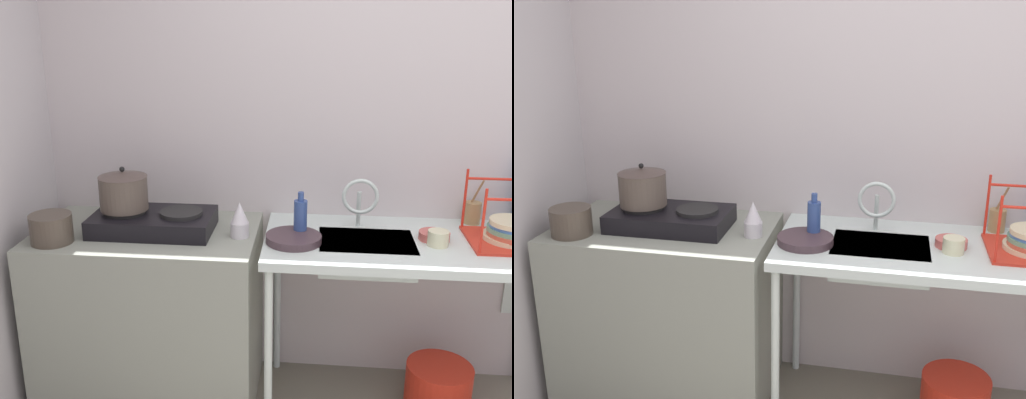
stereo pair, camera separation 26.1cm
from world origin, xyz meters
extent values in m
cube|color=#BEB5B7|center=(0.00, 1.58, 1.25)|extent=(4.48, 0.10, 2.50)
cube|color=gray|center=(-1.27, 1.22, 0.43)|extent=(1.03, 0.64, 0.87)
cube|color=silver|center=(-0.05, 1.22, 0.85)|extent=(1.34, 0.64, 0.04)
cylinder|color=silver|center=(-0.68, 0.94, 0.41)|extent=(0.04, 0.04, 0.83)
cylinder|color=silver|center=(-0.68, 1.49, 0.41)|extent=(0.04, 0.04, 0.83)
cube|color=black|center=(-1.24, 1.22, 0.91)|extent=(0.55, 0.33, 0.08)
cylinder|color=black|center=(-1.37, 1.22, 0.96)|extent=(0.19, 0.19, 0.02)
cylinder|color=black|center=(-1.10, 1.22, 0.96)|extent=(0.19, 0.19, 0.02)
cylinder|color=#4F443B|center=(-1.37, 1.22, 1.04)|extent=(0.22, 0.22, 0.15)
cone|color=#493C37|center=(-1.37, 1.22, 1.13)|extent=(0.22, 0.22, 0.02)
sphere|color=black|center=(-1.37, 1.22, 1.16)|extent=(0.02, 0.02, 0.02)
cylinder|color=#483E34|center=(-1.64, 1.03, 0.93)|extent=(0.18, 0.18, 0.13)
cylinder|color=silver|center=(-0.83, 1.18, 0.90)|extent=(0.08, 0.08, 0.07)
cone|color=silver|center=(-0.83, 1.18, 0.98)|extent=(0.08, 0.08, 0.09)
cube|color=silver|center=(-0.26, 1.20, 0.80)|extent=(0.42, 0.31, 0.13)
cylinder|color=silver|center=(-0.29, 1.38, 0.95)|extent=(0.02, 0.02, 0.17)
torus|color=silver|center=(-0.29, 1.30, 1.03)|extent=(0.17, 0.02, 0.17)
cylinder|color=#3F2E34|center=(-0.59, 1.14, 0.88)|extent=(0.25, 0.25, 0.03)
cylinder|color=red|center=(0.19, 1.07, 1.01)|extent=(0.01, 0.01, 0.29)
cylinder|color=red|center=(0.19, 1.39, 1.01)|extent=(0.01, 0.01, 0.29)
cylinder|color=red|center=(0.37, 1.39, 1.11)|extent=(0.36, 0.01, 0.01)
cube|color=red|center=(0.37, 1.23, 0.87)|extent=(0.38, 0.34, 0.01)
cylinder|color=beige|center=(0.36, 1.24, 0.89)|extent=(0.24, 0.24, 0.02)
cylinder|color=beige|center=(0.04, 1.17, 0.90)|extent=(0.09, 0.09, 0.07)
cylinder|color=#BC5750|center=(0.03, 1.24, 0.88)|extent=(0.14, 0.14, 0.04)
cylinder|color=navy|center=(-0.56, 1.21, 0.95)|extent=(0.06, 0.06, 0.17)
cylinder|color=navy|center=(-0.56, 1.21, 1.06)|extent=(0.03, 0.03, 0.04)
cylinder|color=#9A794D|center=(0.25, 1.48, 0.92)|extent=(0.07, 0.07, 0.11)
cylinder|color=olive|center=(0.25, 1.48, 1.00)|extent=(0.07, 0.06, 0.19)
cylinder|color=red|center=(0.11, 1.20, 0.12)|extent=(0.31, 0.31, 0.24)
camera|label=1|loc=(-0.50, -1.27, 1.82)|focal=41.14mm
camera|label=2|loc=(-0.24, -1.23, 1.82)|focal=41.14mm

